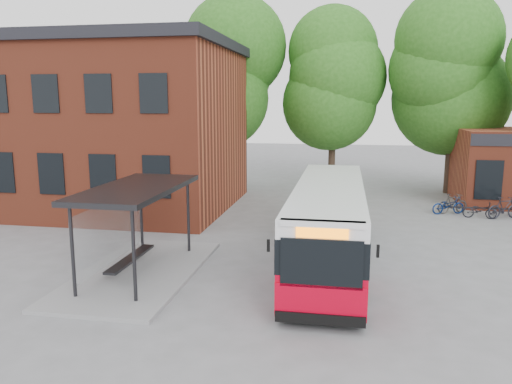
% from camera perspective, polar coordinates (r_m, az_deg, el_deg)
% --- Properties ---
extents(ground, '(100.00, 100.00, 0.00)m').
position_cam_1_polar(ground, '(16.48, 3.03, -9.13)').
color(ground, slate).
extents(station_building, '(18.40, 10.40, 8.50)m').
position_cam_1_polar(station_building, '(28.65, -21.27, 7.16)').
color(station_building, brown).
rests_on(station_building, ground).
extents(bus_shelter, '(3.60, 7.00, 2.90)m').
position_cam_1_polar(bus_shelter, '(16.30, -13.33, -4.29)').
color(bus_shelter, '#252528').
rests_on(bus_shelter, ground).
extents(bike_rail, '(5.20, 0.10, 0.38)m').
position_cam_1_polar(bike_rail, '(26.98, 25.91, -2.05)').
color(bike_rail, '#252528').
rests_on(bike_rail, ground).
extents(tree_0, '(7.92, 7.92, 11.00)m').
position_cam_1_polar(tree_0, '(32.40, -3.90, 10.33)').
color(tree_0, '#245B18').
rests_on(tree_0, ground).
extents(tree_1, '(7.92, 7.92, 10.40)m').
position_cam_1_polar(tree_1, '(32.43, 8.81, 9.70)').
color(tree_1, '#245B18').
rests_on(tree_1, ground).
extents(tree_2, '(7.92, 7.92, 11.00)m').
position_cam_1_polar(tree_2, '(32.00, 21.58, 9.64)').
color(tree_2, '#245B18').
rests_on(tree_2, ground).
extents(city_bus, '(2.33, 10.78, 2.74)m').
position_cam_1_polar(city_bus, '(17.14, 8.31, -3.68)').
color(city_bus, '#BC0019').
rests_on(city_bus, ground).
extents(bicycle_0, '(1.76, 1.10, 0.87)m').
position_cam_1_polar(bicycle_0, '(26.33, 21.10, -1.43)').
color(bicycle_0, '#051B50').
rests_on(bicycle_0, ground).
extents(bicycle_1, '(1.70, 1.11, 0.99)m').
position_cam_1_polar(bicycle_1, '(26.56, 21.54, -1.23)').
color(bicycle_1, '#3C3735').
rests_on(bicycle_1, ground).
extents(bicycle_2, '(1.57, 0.73, 0.80)m').
position_cam_1_polar(bicycle_2, '(25.93, 24.20, -1.91)').
color(bicycle_2, black).
rests_on(bicycle_2, ground).
extents(bicycle_3, '(1.80, 1.12, 1.05)m').
position_cam_1_polar(bicycle_3, '(26.33, 26.52, -1.64)').
color(bicycle_3, '#202129').
rests_on(bicycle_3, ground).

